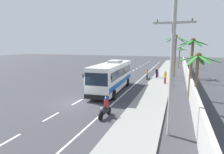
{
  "coord_description": "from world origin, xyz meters",
  "views": [
    {
      "loc": [
        9.2,
        -15.4,
        5.59
      ],
      "look_at": [
        1.67,
        6.25,
        1.7
      ],
      "focal_mm": 30.51,
      "sensor_mm": 36.0,
      "label": 1
    }
  ],
  "objects": [
    {
      "name": "utility_pole_mid",
      "position": [
        8.44,
        16.09,
        5.31
      ],
      "size": [
        1.87,
        0.24,
        10.28
      ],
      "color": "#9E9E99",
      "rests_on": "ground"
    },
    {
      "name": "sidewalk_kerb",
      "position": [
        6.8,
        10.0,
        0.07
      ],
      "size": [
        3.2,
        90.0,
        0.14
      ],
      "primitive_type": "cube",
      "color": "gray",
      "rests_on": "ground"
    },
    {
      "name": "boundary_wall",
      "position": [
        10.6,
        14.0,
        1.07
      ],
      "size": [
        0.24,
        60.0,
        2.13
      ],
      "primitive_type": "cube",
      "color": "#B2B2AD",
      "rests_on": "ground"
    },
    {
      "name": "pedestrian_near_kerb",
      "position": [
        7.61,
        12.09,
        1.08
      ],
      "size": [
        0.36,
        0.36,
        1.78
      ],
      "rotation": [
        0.0,
        0.0,
        5.83
      ],
      "color": "red",
      "rests_on": "sidewalk_kerb"
    },
    {
      "name": "palm_third",
      "position": [
        8.7,
        19.65,
        5.47
      ],
      "size": [
        3.89,
        3.94,
        7.27
      ],
      "color": "brown",
      "rests_on": "ground"
    },
    {
      "name": "pedestrian_midwalk",
      "position": [
        6.03,
        17.72,
        1.03
      ],
      "size": [
        0.36,
        0.36,
        1.7
      ],
      "rotation": [
        0.0,
        0.0,
        4.57
      ],
      "color": "#75388E",
      "rests_on": "sidewalk_kerb"
    },
    {
      "name": "motorcycle_trailing",
      "position": [
        4.49,
        15.86,
        0.64
      ],
      "size": [
        0.56,
        1.96,
        1.56
      ],
      "color": "black",
      "rests_on": "ground"
    },
    {
      "name": "palm_second",
      "position": [
        10.49,
        5.66,
        4.51
      ],
      "size": [
        2.9,
        3.0,
        6.3
      ],
      "color": "brown",
      "rests_on": "ground"
    },
    {
      "name": "coach_bus_foreground",
      "position": [
        1.68,
        6.27,
        1.9
      ],
      "size": [
        3.32,
        10.9,
        3.65
      ],
      "color": "silver",
      "rests_on": "ground"
    },
    {
      "name": "pedestrian_far_walk",
      "position": [
        5.93,
        16.62,
        1.01
      ],
      "size": [
        0.36,
        0.36,
        1.67
      ],
      "rotation": [
        0.0,
        0.0,
        0.17
      ],
      "color": "black",
      "rests_on": "sidewalk_kerb"
    },
    {
      "name": "palm_fourth",
      "position": [
        10.72,
        1.59,
        3.83
      ],
      "size": [
        3.54,
        3.25,
        4.99
      ],
      "color": "brown",
      "rests_on": "ground"
    },
    {
      "name": "motorcycle_beside_bus",
      "position": [
        4.04,
        -2.14,
        0.65
      ],
      "size": [
        0.56,
        1.96,
        1.61
      ],
      "color": "black",
      "rests_on": "ground"
    },
    {
      "name": "ground_plane",
      "position": [
        0.0,
        0.0,
        0.0
      ],
      "size": [
        160.0,
        160.0,
        0.0
      ],
      "primitive_type": "plane",
      "color": "#3A3A3F"
    },
    {
      "name": "lane_markings",
      "position": [
        2.22,
        14.99,
        0.0
      ],
      "size": [
        3.67,
        71.94,
        0.01
      ],
      "color": "white",
      "rests_on": "ground"
    },
    {
      "name": "palm_nearest",
      "position": [
        9.44,
        33.63,
        3.84
      ],
      "size": [
        3.56,
        3.71,
        5.1
      ],
      "color": "brown",
      "rests_on": "ground"
    },
    {
      "name": "utility_pole_nearest",
      "position": [
        8.88,
        -3.69,
        4.31
      ],
      "size": [
        2.35,
        0.24,
        8.24
      ],
      "color": "#9E9E99",
      "rests_on": "ground"
    },
    {
      "name": "utility_pole_far",
      "position": [
        8.5,
        35.87,
        4.32
      ],
      "size": [
        2.03,
        0.24,
        8.23
      ],
      "color": "#9E9E99",
      "rests_on": "ground"
    }
  ]
}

